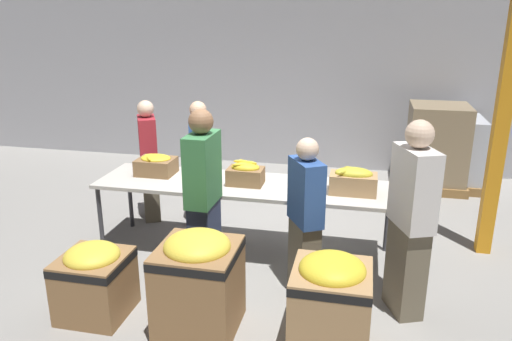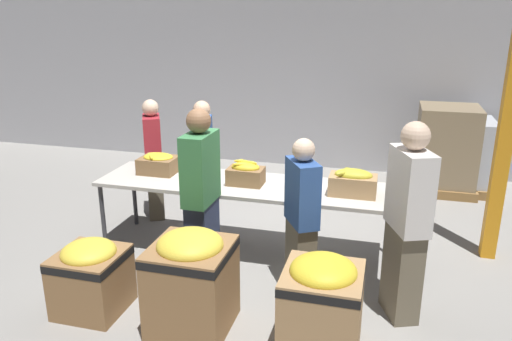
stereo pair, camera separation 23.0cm
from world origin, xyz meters
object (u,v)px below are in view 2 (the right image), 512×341
Objects in this scene: volunteer_1 at (201,198)px; volunteer_4 at (204,163)px; volunteer_3 at (154,160)px; donation_bin_0 at (91,274)px; volunteer_2 at (302,220)px; donation_bin_2 at (322,301)px; pallet_stack_0 at (446,150)px; donation_bin_1 at (192,278)px; banana_box_0 at (159,163)px; banana_box_1 at (246,173)px; banana_box_2 at (353,182)px; sorting_table at (244,187)px; volunteer_0 at (407,224)px; pallet_stack_1 at (459,155)px.

volunteer_1 reaches higher than volunteer_4.
donation_bin_0 is (0.41, -2.15, -0.42)m from volunteer_3.
volunteer_3 is (-2.17, 1.38, 0.01)m from volunteer_2.
volunteer_2 is at bearing 30.62° from volunteer_3.
donation_bin_0 is at bearing 180.00° from donation_bin_2.
donation_bin_1 is at bearing -119.30° from pallet_stack_0.
donation_bin_1 is at bearing -56.78° from banana_box_0.
donation_bin_2 is at bearing 24.91° from volunteer_4.
banana_box_1 reaches higher than banana_box_0.
banana_box_1 is 1.14m from banana_box_2.
banana_box_0 is 4.29m from pallet_stack_0.
donation_bin_1 is (-0.03, -1.47, -0.30)m from sorting_table.
pallet_stack_0 is (3.07, 2.01, -0.15)m from volunteer_4.
volunteer_0 reaches higher than donation_bin_2.
banana_box_2 is 0.31× the size of volunteer_2.
banana_box_2 reaches higher than donation_bin_0.
pallet_stack_1 is (0.22, 0.15, -0.10)m from pallet_stack_0.
volunteer_1 is at bearing -109.47° from sorting_table.
banana_box_2 is at bearing -115.14° from pallet_stack_1.
donation_bin_1 is at bearing 104.14° from volunteer_2.
pallet_stack_0 is at bearing 91.73° from volunteer_3.
volunteer_0 is at bearing -56.02° from banana_box_2.
donation_bin_1 is (-0.05, -1.45, -0.47)m from banana_box_1.
banana_box_1 reaches higher than donation_bin_0.
banana_box_2 is 2.66m from donation_bin_0.
banana_box_1 is 1.61m from volunteer_3.
banana_box_1 is at bearing 42.67° from volunteer_0.
volunteer_4 is at bearing 136.13° from banana_box_1.
banana_box_0 is at bearing 36.13° from volunteer_2.
banana_box_2 is 1.92m from donation_bin_1.
banana_box_1 is 1.52m from donation_bin_1.
donation_bin_0 is (-1.76, -0.77, -0.41)m from volunteer_2.
pallet_stack_0 reaches higher than pallet_stack_1.
donation_bin_0 is (-2.68, -0.65, -0.52)m from volunteer_0.
volunteer_4 is at bearing 16.55° from volunteer_2.
banana_box_2 is (1.14, -0.03, 0.01)m from banana_box_1.
volunteer_2 is (0.76, -0.70, -0.01)m from sorting_table.
volunteer_1 reaches higher than volunteer_2.
pallet_stack_1 is (0.86, 3.70, -0.35)m from volunteer_0.
sorting_table is 1.57m from volunteer_3.
volunteer_3 is at bearing 42.29° from volunteer_1.
sorting_table is at bearing 134.55° from banana_box_1.
banana_box_2 is 0.70× the size of donation_bin_0.
volunteer_2 reaches higher than banana_box_0.
sorting_table is 3.85m from pallet_stack_1.
banana_box_0 reaches higher than sorting_table.
volunteer_0 reaches higher than donation_bin_1.
banana_box_0 is 1.10× the size of banana_box_1.
volunteer_4 reaches higher than sorting_table.
volunteer_0 is at bearing 42.90° from volunteer_4.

